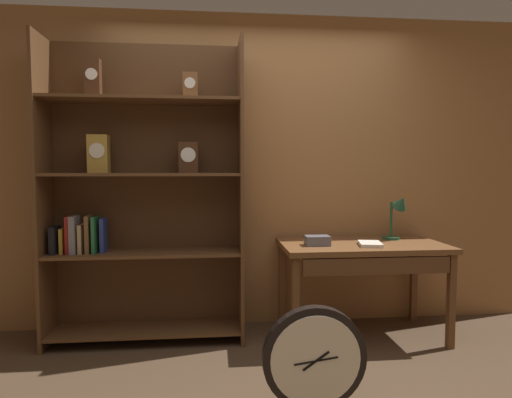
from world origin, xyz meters
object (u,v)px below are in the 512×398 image
Objects in this scene: round_clock_large at (314,361)px; workbench at (362,254)px; open_repair_manual at (370,244)px; toolbox_small at (317,241)px; bookshelf at (141,197)px; desk_lamp at (398,211)px.

workbench is at bearing 58.90° from round_clock_large.
toolbox_small is at bearing -175.12° from open_repair_manual.
bookshelf is 5.98× the size of desk_lamp.
open_repair_manual is (0.02, -0.10, 0.10)m from workbench.
desk_lamp is 2.10× the size of toolbox_small.
workbench is 2.10× the size of round_clock_large.
open_repair_manual is (-0.32, -0.24, -0.22)m from desk_lamp.
desk_lamp reaches higher than workbench.
workbench is at bearing 115.22° from open_repair_manual.
bookshelf is 1.77m from open_repair_manual.
round_clock_large is at bearing -129.54° from desk_lamp.
bookshelf is 12.54× the size of toolbox_small.
open_repair_manual is at bearing 55.37° from round_clock_large.
desk_lamp reaches higher than toolbox_small.
toolbox_small is 0.30× the size of round_clock_large.
bookshelf is 1.81× the size of workbench.
workbench is at bearing -4.37° from bookshelf.
toolbox_small is (-0.72, -0.19, -0.20)m from desk_lamp.
toolbox_small reaches higher than open_repair_manual.
workbench is at bearing -158.11° from desk_lamp.
round_clock_large is at bearing -121.10° from workbench.
round_clock_large is (-0.97, -1.17, -0.68)m from desk_lamp.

